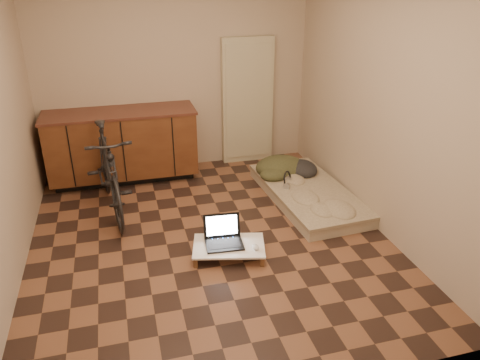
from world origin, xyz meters
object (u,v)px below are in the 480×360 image
object	(u,v)px
bicycle	(108,167)
lap_desk	(229,246)
laptop	(223,238)
futon	(308,194)

from	to	relation	value
bicycle	lap_desk	size ratio (longest dim) A/B	2.19
bicycle	laptop	world-z (taller)	bicycle
bicycle	futon	distance (m)	2.30
bicycle	laptop	distance (m)	1.58
bicycle	lap_desk	distance (m)	1.66
lap_desk	laptop	distance (m)	0.10
bicycle	lap_desk	bearing A→B (deg)	-56.08
futon	lap_desk	bearing A→B (deg)	-146.60
futon	laptop	distance (m)	1.48
bicycle	futon	xyz separation A→B (m)	(2.23, -0.32, -0.46)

